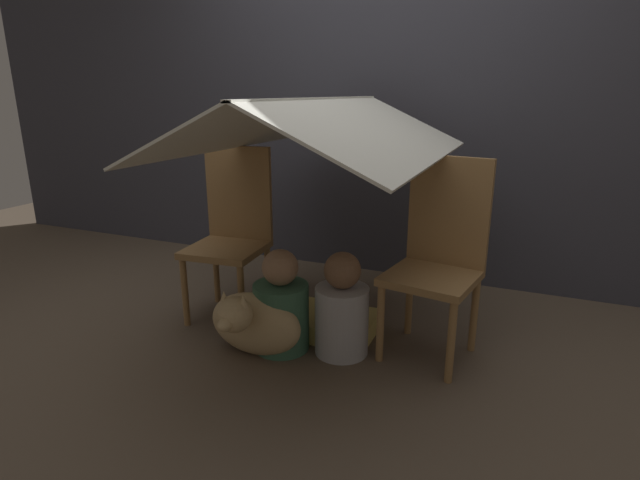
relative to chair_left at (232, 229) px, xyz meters
name	(u,v)px	position (x,y,z in m)	size (l,w,h in m)	color
ground_plane	(312,343)	(0.58, -0.19, -0.51)	(8.80, 8.80, 0.00)	brown
wall_back	(384,92)	(0.58, 1.01, 0.74)	(7.00, 0.05, 2.50)	#3D3D47
chair_left	(232,229)	(0.00, 0.00, 0.00)	(0.43, 0.43, 0.96)	olive
chair_right	(439,253)	(1.16, 0.00, 0.00)	(0.46, 0.46, 0.96)	olive
sheet_canopy	(320,126)	(0.58, -0.08, 0.59)	(1.14, 1.59, 0.27)	silver
person_front	(281,308)	(0.45, -0.29, -0.29)	(0.28, 0.28, 0.52)	#38664C
person_second	(342,311)	(0.75, -0.22, -0.28)	(0.26, 0.26, 0.52)	#B2B2B7
dog	(253,322)	(0.36, -0.42, -0.33)	(0.48, 0.40, 0.39)	tan
floor_cushion	(333,324)	(0.63, -0.04, -0.46)	(0.45, 0.36, 0.10)	#E5CC66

